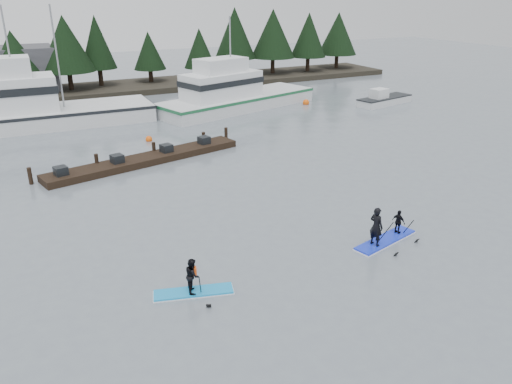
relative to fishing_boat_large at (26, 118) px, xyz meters
name	(u,v)px	position (x,y,z in m)	size (l,w,h in m)	color
ground	(323,267)	(9.12, -29.41, -0.81)	(160.00, 160.00, 0.00)	slate
far_shore	(108,89)	(9.12, 12.59, -0.51)	(70.00, 8.00, 0.60)	#2D281E
treeline	(109,92)	(9.12, 12.59, -0.81)	(60.00, 4.00, 8.00)	black
fishing_boat_large	(26,118)	(0.00, 0.00, 0.00)	(19.08, 5.71, 10.55)	silver
fishing_boat_medium	(234,102)	(17.88, -1.51, -0.14)	(16.67, 8.88, 9.33)	silver
skiff	(384,101)	(31.92, -6.21, -0.45)	(6.20, 1.86, 0.72)	silver
floating_dock	(147,159)	(6.30, -13.25, -0.59)	(13.24, 1.77, 0.44)	black
buoy_c	(306,104)	(25.06, -2.76, -0.81)	(0.63, 0.63, 0.63)	#FF5C0C
buoy_b	(149,141)	(7.79, -8.39, -0.81)	(0.50, 0.50, 0.50)	#FF5C0C
paddleboard_solo	(193,281)	(3.78, -28.86, -0.27)	(2.99, 1.48, 1.89)	#1690D5
paddleboard_duo	(384,230)	(12.66, -28.87, -0.19)	(3.55, 1.65, 2.38)	#172FD9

